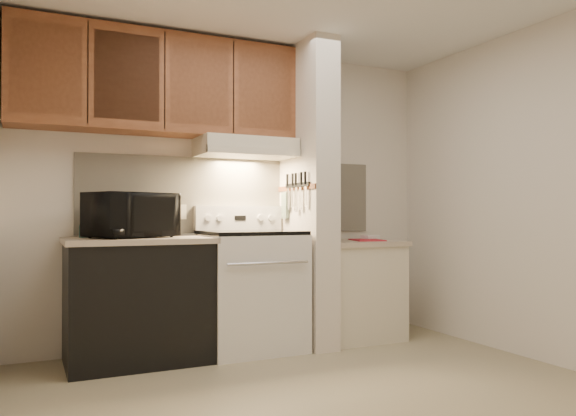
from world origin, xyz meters
TOP-DOWN VIEW (x-y plane):
  - floor at (0.00, 0.00)m, footprint 3.60×3.60m
  - wall_back at (0.00, 1.50)m, footprint 3.60×2.50m
  - wall_right at (1.80, 0.00)m, footprint 0.02×3.00m
  - backsplash at (0.00, 1.49)m, footprint 2.60×0.02m
  - range_body at (0.00, 1.16)m, footprint 0.76×0.65m
  - oven_window at (0.00, 0.84)m, footprint 0.50×0.01m
  - oven_handle at (0.00, 0.80)m, footprint 0.65×0.02m
  - cooktop at (0.00, 1.16)m, footprint 0.74×0.64m
  - range_backguard at (0.00, 1.44)m, footprint 0.76×0.08m
  - range_display at (0.00, 1.40)m, footprint 0.10×0.01m
  - range_knob_left_outer at (-0.28, 1.40)m, footprint 0.05×0.02m
  - range_knob_left_inner at (-0.18, 1.40)m, footprint 0.05×0.02m
  - range_knob_right_inner at (0.18, 1.40)m, footprint 0.05×0.02m
  - range_knob_right_outer at (0.28, 1.40)m, footprint 0.05×0.02m
  - dishwasher_front at (-0.88, 1.17)m, footprint 1.00×0.63m
  - left_countertop at (-0.88, 1.17)m, footprint 1.04×0.67m
  - spoon_rest at (-0.48, 1.36)m, footprint 0.22×0.12m
  - teal_jar at (-1.23, 1.39)m, footprint 0.08×0.08m
  - outlet at (-0.48, 1.48)m, footprint 0.08×0.01m
  - microwave at (-0.93, 1.17)m, footprint 0.71×0.61m
  - partition_pillar at (0.51, 1.15)m, footprint 0.22×0.70m
  - pillar_trim at (0.39, 1.15)m, footprint 0.01×0.70m
  - knife_strip at (0.39, 1.10)m, footprint 0.02×0.42m
  - knife_blade_a at (0.38, 0.93)m, footprint 0.01×0.03m
  - knife_handle_a at (0.38, 0.94)m, footprint 0.02×0.02m
  - knife_blade_b at (0.38, 1.03)m, footprint 0.01×0.04m
  - knife_handle_b at (0.38, 1.01)m, footprint 0.02×0.02m
  - knife_blade_c at (0.38, 1.10)m, footprint 0.01×0.04m
  - knife_handle_c at (0.38, 1.11)m, footprint 0.02×0.02m
  - knife_blade_d at (0.38, 1.17)m, footprint 0.01×0.04m
  - knife_handle_d at (0.38, 1.17)m, footprint 0.02×0.02m
  - knife_blade_e at (0.38, 1.25)m, footprint 0.01×0.04m
  - knife_handle_e at (0.38, 1.27)m, footprint 0.02×0.02m
  - oven_mitt at (0.38, 1.32)m, footprint 0.03×0.09m
  - right_cab_base at (0.97, 1.15)m, footprint 0.70×0.60m
  - right_countertop at (0.97, 1.15)m, footprint 0.74×0.64m
  - red_folder at (1.07, 1.11)m, footprint 0.32×0.38m
  - white_box at (1.19, 1.25)m, footprint 0.17×0.13m
  - range_hood at (0.00, 1.28)m, footprint 0.78×0.44m
  - hood_lip at (0.00, 1.07)m, footprint 0.78×0.04m
  - upper_cabinets at (-0.69, 1.32)m, footprint 2.18×0.33m
  - cab_door_a at (-1.51, 1.17)m, footprint 0.46×0.01m
  - cab_gap_a at (-1.23, 1.16)m, footprint 0.01×0.01m
  - cab_door_b at (-0.96, 1.17)m, footprint 0.46×0.01m
  - cab_gap_b at (-0.69, 1.16)m, footprint 0.01×0.01m
  - cab_door_c at (-0.42, 1.17)m, footprint 0.46×0.01m
  - cab_gap_c at (-0.14, 1.16)m, footprint 0.01×0.01m
  - cab_door_d at (0.13, 1.17)m, footprint 0.46×0.01m

SIDE VIEW (x-z plane):
  - floor at x=0.00m, z-range 0.00..0.00m
  - right_cab_base at x=0.97m, z-range 0.00..0.81m
  - dishwasher_front at x=-0.88m, z-range 0.00..0.87m
  - range_body at x=0.00m, z-range 0.00..0.92m
  - oven_window at x=0.00m, z-range 0.35..0.65m
  - oven_handle at x=0.00m, z-range 0.71..0.73m
  - right_countertop at x=0.97m, z-range 0.81..0.85m
  - red_folder at x=1.07m, z-range 0.85..0.86m
  - white_box at x=1.19m, z-range 0.85..0.89m
  - left_countertop at x=-0.88m, z-range 0.87..0.91m
  - spoon_rest at x=-0.48m, z-range 0.91..0.92m
  - cooktop at x=0.00m, z-range 0.92..0.95m
  - teal_jar at x=-1.23m, z-range 0.91..1.00m
  - range_backguard at x=0.00m, z-range 0.95..1.15m
  - range_display at x=0.00m, z-range 1.03..1.07m
  - range_knob_left_outer at x=-0.28m, z-range 1.03..1.07m
  - range_knob_left_inner at x=-0.18m, z-range 1.03..1.07m
  - range_knob_right_inner at x=0.18m, z-range 1.03..1.07m
  - range_knob_right_outer at x=0.28m, z-range 1.03..1.07m
  - microwave at x=-0.93m, z-range 0.91..1.24m
  - outlet at x=-0.48m, z-range 1.04..1.16m
  - oven_mitt at x=0.38m, z-range 1.04..1.27m
  - knife_blade_c at x=0.38m, z-range 1.10..1.30m
  - knife_blade_b at x=0.38m, z-range 1.12..1.30m
  - knife_blade_e at x=0.38m, z-range 1.12..1.30m
  - knife_blade_a at x=0.38m, z-range 1.14..1.30m
  - knife_blade_d at x=0.38m, z-range 1.14..1.30m
  - backsplash at x=0.00m, z-range 0.92..1.55m
  - wall_back at x=0.00m, z-range 1.24..1.26m
  - wall_right at x=1.80m, z-range 0.00..2.50m
  - partition_pillar at x=0.51m, z-range 0.00..2.50m
  - pillar_trim at x=0.39m, z-range 1.28..1.32m
  - knife_strip at x=0.39m, z-range 1.30..1.34m
  - knife_handle_a at x=0.38m, z-range 1.32..1.42m
  - knife_handle_b at x=0.38m, z-range 1.32..1.42m
  - knife_handle_c at x=0.38m, z-range 1.32..1.42m
  - knife_handle_d at x=0.38m, z-range 1.32..1.42m
  - knife_handle_e at x=0.38m, z-range 1.32..1.42m
  - hood_lip at x=0.00m, z-range 1.55..1.61m
  - range_hood at x=0.00m, z-range 1.55..1.70m
  - upper_cabinets at x=-0.69m, z-range 1.70..2.47m
  - cab_door_a at x=-1.51m, z-range 1.77..2.40m
  - cab_gap_a at x=-1.23m, z-range 1.72..2.45m
  - cab_door_b at x=-0.96m, z-range 1.77..2.40m
  - cab_gap_b at x=-0.69m, z-range 1.72..2.45m
  - cab_door_c at x=-0.42m, z-range 1.77..2.40m
  - cab_gap_c at x=-0.14m, z-range 1.72..2.45m
  - cab_door_d at x=0.13m, z-range 1.77..2.40m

